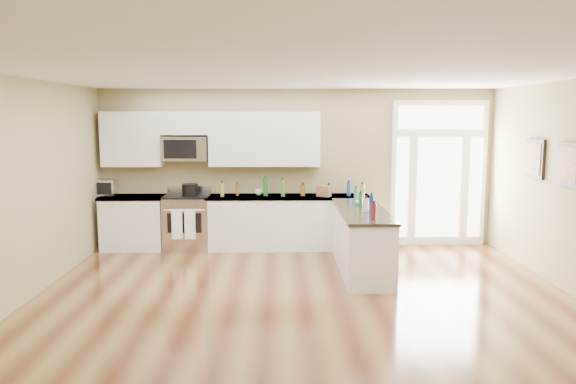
% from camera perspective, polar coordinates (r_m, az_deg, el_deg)
% --- Properties ---
extents(ground, '(8.00, 8.00, 0.00)m').
position_cam_1_polar(ground, '(6.47, 1.97, -13.37)').
color(ground, '#522A17').
extents(room_shell, '(8.00, 8.00, 8.00)m').
position_cam_1_polar(room_shell, '(6.06, 2.05, 1.87)').
color(room_shell, tan).
rests_on(room_shell, ground).
extents(back_cabinet_left, '(1.10, 0.66, 0.94)m').
position_cam_1_polar(back_cabinet_left, '(10.22, -15.39, -3.18)').
color(back_cabinet_left, white).
rests_on(back_cabinet_left, ground).
extents(back_cabinet_right, '(2.85, 0.66, 0.94)m').
position_cam_1_polar(back_cabinet_right, '(9.90, 0.03, -3.25)').
color(back_cabinet_right, white).
rests_on(back_cabinet_right, ground).
extents(peninsula_cabinet, '(0.69, 2.32, 0.94)m').
position_cam_1_polar(peninsula_cabinet, '(8.57, 7.46, -5.08)').
color(peninsula_cabinet, white).
rests_on(peninsula_cabinet, ground).
extents(upper_cabinet_left, '(1.04, 0.33, 0.95)m').
position_cam_1_polar(upper_cabinet_left, '(10.20, -15.55, 5.21)').
color(upper_cabinet_left, white).
rests_on(upper_cabinet_left, room_shell).
extents(upper_cabinet_right, '(1.94, 0.33, 0.95)m').
position_cam_1_polar(upper_cabinet_right, '(9.87, -2.40, 5.41)').
color(upper_cabinet_right, white).
rests_on(upper_cabinet_right, room_shell).
extents(upper_cabinet_short, '(0.82, 0.33, 0.40)m').
position_cam_1_polar(upper_cabinet_short, '(9.99, -10.40, 6.90)').
color(upper_cabinet_short, white).
rests_on(upper_cabinet_short, room_shell).
extents(microwave, '(0.78, 0.41, 0.42)m').
position_cam_1_polar(microwave, '(9.97, -10.38, 4.37)').
color(microwave, silver).
rests_on(microwave, room_shell).
extents(entry_door, '(1.70, 0.10, 2.60)m').
position_cam_1_polar(entry_door, '(10.43, 15.05, 1.85)').
color(entry_door, white).
rests_on(entry_door, ground).
extents(wall_art_near, '(0.05, 0.58, 0.58)m').
position_cam_1_polar(wall_art_near, '(9.07, 23.76, 3.12)').
color(wall_art_near, black).
rests_on(wall_art_near, room_shell).
extents(wall_art_far, '(0.05, 0.58, 0.58)m').
position_cam_1_polar(wall_art_far, '(8.17, 26.66, 2.51)').
color(wall_art_far, black).
rests_on(wall_art_far, room_shell).
extents(kitchen_range, '(0.79, 0.70, 1.08)m').
position_cam_1_polar(kitchen_range, '(10.02, -10.17, -3.00)').
color(kitchen_range, silver).
rests_on(kitchen_range, ground).
extents(stockpot, '(0.35, 0.35, 0.22)m').
position_cam_1_polar(stockpot, '(9.91, -9.92, 0.28)').
color(stockpot, black).
rests_on(stockpot, kitchen_range).
extents(toaster_oven, '(0.33, 0.26, 0.27)m').
position_cam_1_polar(toaster_oven, '(10.34, -17.97, 0.43)').
color(toaster_oven, silver).
rests_on(toaster_oven, back_cabinet_left).
extents(cardboard_box, '(0.28, 0.24, 0.19)m').
position_cam_1_polar(cardboard_box, '(9.74, 3.68, 0.10)').
color(cardboard_box, brown).
rests_on(cardboard_box, back_cabinet_right).
extents(bowl_left, '(0.22, 0.22, 0.04)m').
position_cam_1_polar(bowl_left, '(10.31, -17.68, -0.23)').
color(bowl_left, white).
rests_on(bowl_left, back_cabinet_left).
extents(bowl_peninsula, '(0.21, 0.21, 0.05)m').
position_cam_1_polar(bowl_peninsula, '(8.96, 7.37, -1.06)').
color(bowl_peninsula, white).
rests_on(bowl_peninsula, peninsula_cabinet).
extents(cup_counter, '(0.17, 0.17, 0.10)m').
position_cam_1_polar(cup_counter, '(9.91, -3.00, -0.02)').
color(cup_counter, white).
rests_on(cup_counter, back_cabinet_right).
extents(counter_bottles, '(2.37, 2.39, 0.32)m').
position_cam_1_polar(counter_bottles, '(9.15, 3.09, -0.20)').
color(counter_bottles, '#19591E').
rests_on(counter_bottles, back_cabinet_right).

